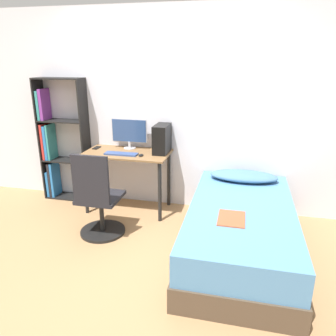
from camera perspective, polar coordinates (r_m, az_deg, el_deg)
The scene contains 13 objects.
ground_plane at distance 3.40m, azimuth -5.64°, elevation -15.28°, with size 14.00×14.00×0.00m, color #9E754C.
wall_back at distance 4.19m, azimuth -0.14°, elevation 9.79°, with size 8.00×0.05×2.50m.
desk at distance 4.16m, azimuth -7.10°, elevation 1.04°, with size 1.07×0.57×0.77m.
bookshelf at distance 4.73m, azimuth -18.81°, elevation 3.95°, with size 0.65×0.25×1.66m.
office_chair at distance 3.67m, azimuth -12.01°, elevation -6.25°, with size 0.51×0.51×0.97m.
bed at distance 3.42m, azimuth 12.46°, elevation -10.52°, with size 1.04×2.01×0.51m.
pillow at distance 3.97m, azimuth 13.03°, elevation -1.36°, with size 0.79×0.36×0.11m.
magazine at distance 3.04m, azimuth 10.99°, elevation -8.62°, with size 0.24×0.32×0.01m.
monitor at distance 4.25m, azimuth -6.76°, elevation 6.22°, with size 0.48×0.16×0.39m.
keyboard at distance 4.03m, azimuth -8.17°, elevation 2.46°, with size 0.41×0.13×0.02m.
pc_tower at distance 4.05m, azimuth -1.06°, elevation 5.11°, with size 0.17×0.34×0.35m.
mouse at distance 3.95m, azimuth -4.73°, elevation 2.24°, with size 0.06×0.09×0.02m.
phone at distance 4.38m, azimuth -12.32°, elevation 3.46°, with size 0.07×0.14×0.01m.
Camera 1 is at (0.96, -2.66, 1.90)m, focal length 35.00 mm.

